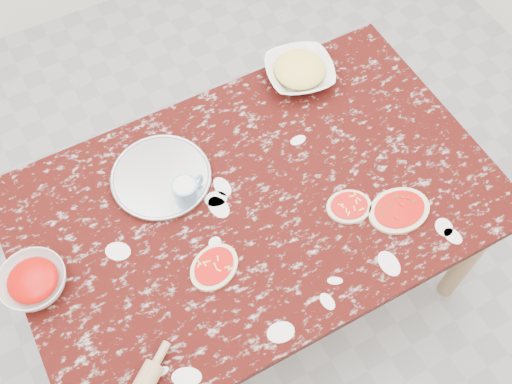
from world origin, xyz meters
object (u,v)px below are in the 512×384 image
(sauce_bowl, at_px, (34,282))
(cheese_bowl, at_px, (299,73))
(flour_mug, at_px, (186,192))
(pizza_tray, at_px, (161,177))
(worktable, at_px, (256,211))

(sauce_bowl, bearing_deg, cheese_bowl, 16.61)
(sauce_bowl, distance_m, flour_mug, 0.54)
(cheese_bowl, bearing_deg, pizza_tray, -165.75)
(sauce_bowl, relative_size, cheese_bowl, 0.82)
(sauce_bowl, relative_size, flour_mug, 1.70)
(cheese_bowl, xyz_separation_m, flour_mug, (-0.60, -0.28, 0.02))
(cheese_bowl, height_order, flour_mug, flour_mug)
(flour_mug, bearing_deg, cheese_bowl, 25.16)
(worktable, distance_m, sauce_bowl, 0.75)
(sauce_bowl, bearing_deg, flour_mug, 6.22)
(sauce_bowl, height_order, cheese_bowl, sauce_bowl)
(pizza_tray, xyz_separation_m, flour_mug, (0.04, -0.12, 0.04))
(sauce_bowl, height_order, flour_mug, flour_mug)
(worktable, bearing_deg, sauce_bowl, 176.05)
(sauce_bowl, distance_m, cheese_bowl, 1.19)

